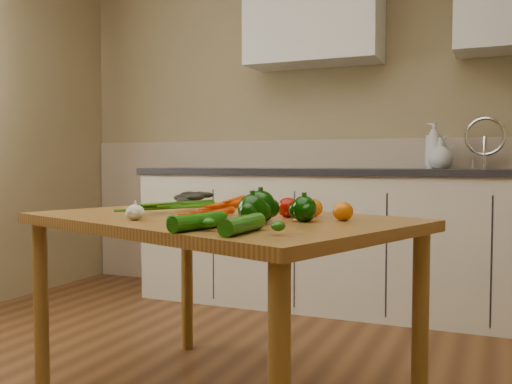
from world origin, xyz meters
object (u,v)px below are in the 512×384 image
object	(u,v)px
pepper_c	(252,210)
tomato_a	(288,208)
tomato_b	(313,208)
tomato_c	(343,211)
soap_bottle_a	(434,146)
soap_bottle_c	(440,153)
pepper_b	(304,209)
soap_bottle_b	(443,153)
garlic_bulb	(135,212)
leafy_greens	(193,195)
zucchini_a	(243,224)
zucchini_b	(198,222)
pepper_a	(261,207)
table	(218,238)
carrot_bunch	(205,206)

from	to	relation	value
pepper_c	tomato_a	world-z (taller)	pepper_c
tomato_b	tomato_c	distance (m)	0.17
soap_bottle_a	soap_bottle_c	distance (m)	0.09
pepper_b	tomato_c	world-z (taller)	pepper_b
soap_bottle_b	garlic_bulb	xyz separation A→B (m)	(-0.84, -2.05, -0.23)
tomato_b	pepper_b	bearing A→B (deg)	-82.64
soap_bottle_a	tomato_a	size ratio (longest dim) A/B	3.61
leafy_greens	garlic_bulb	world-z (taller)	leafy_greens
zucchini_a	zucchini_b	size ratio (longest dim) A/B	1.02
pepper_a	zucchini_a	bearing A→B (deg)	-76.89
tomato_b	zucchini_b	distance (m)	0.56
table	garlic_bulb	bearing A→B (deg)	-109.75
table	soap_bottle_b	xyz separation A→B (m)	(0.65, 1.81, 0.34)
zucchini_a	carrot_bunch	bearing A→B (deg)	128.79
pepper_c	zucchini_a	world-z (taller)	pepper_c
table	tomato_c	bearing A→B (deg)	22.47
garlic_bulb	zucchini_b	bearing A→B (deg)	-25.98
table	carrot_bunch	world-z (taller)	carrot_bunch
table	garlic_bulb	distance (m)	0.33
garlic_bulb	carrot_bunch	bearing A→B (deg)	63.47
zucchini_a	zucchini_b	distance (m)	0.16
leafy_greens	pepper_b	world-z (taller)	leafy_greens
soap_bottle_a	soap_bottle_b	xyz separation A→B (m)	(0.06, -0.02, -0.04)
pepper_c	zucchini_a	size ratio (longest dim) A/B	0.44
garlic_bulb	pepper_c	xyz separation A→B (m)	(0.43, 0.04, 0.02)
table	zucchini_a	xyz separation A→B (m)	(0.30, -0.43, 0.11)
zucchini_b	carrot_bunch	bearing A→B (deg)	115.65
soap_bottle_a	tomato_b	xyz separation A→B (m)	(-0.25, -1.71, -0.27)
garlic_bulb	tomato_b	xyz separation A→B (m)	(0.53, 0.36, 0.01)
pepper_c	tomato_c	distance (m)	0.33
pepper_a	zucchini_b	distance (m)	0.30
pepper_b	pepper_c	xyz separation A→B (m)	(-0.13, -0.15, 0.01)
carrot_bunch	pepper_c	bearing A→B (deg)	-18.12
soap_bottle_b	zucchini_b	bearing A→B (deg)	-147.57
soap_bottle_a	tomato_a	bearing A→B (deg)	24.09
garlic_bulb	tomato_c	xyz separation A→B (m)	(0.67, 0.27, 0.01)
leafy_greens	garlic_bulb	xyz separation A→B (m)	(0.13, -0.64, -0.02)
carrot_bunch	pepper_a	bearing A→B (deg)	-7.74
leafy_greens	zucchini_a	xyz separation A→B (m)	(0.63, -0.83, -0.02)
table	tomato_a	xyz separation A→B (m)	(0.26, 0.05, 0.12)
soap_bottle_a	soap_bottle_c	bearing A→B (deg)	72.54
soap_bottle_a	table	bearing A→B (deg)	16.64
soap_bottle_a	pepper_b	bearing A→B (deg)	27.56
tomato_c	zucchini_b	bearing A→B (deg)	-127.41
table	pepper_b	xyz separation A→B (m)	(0.36, -0.06, 0.13)
soap_bottle_b	carrot_bunch	bearing A→B (deg)	-156.50
soap_bottle_a	soap_bottle_c	world-z (taller)	soap_bottle_a
pepper_a	tomato_c	size ratio (longest dim) A/B	1.48
soap_bottle_b	zucchini_b	xyz separation A→B (m)	(-0.50, -2.22, -0.24)
table	soap_bottle_a	bearing A→B (deg)	91.76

